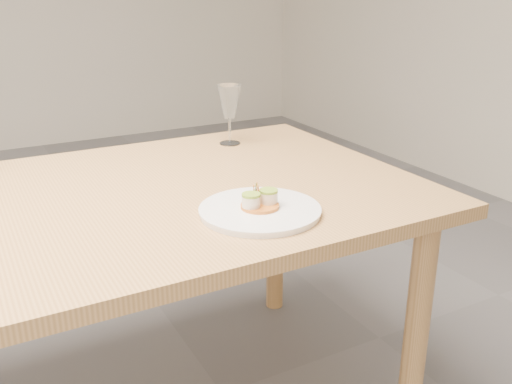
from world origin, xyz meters
TOP-DOWN VIEW (x-y plane):
  - dinner_plate at (0.65, -0.28)m, footprint 0.30×0.30m
  - wine_glass_3 at (0.87, 0.34)m, footprint 0.08×0.08m

SIDE VIEW (x-z plane):
  - dinner_plate at x=0.65m, z-range 0.72..0.80m
  - wine_glass_3 at x=0.87m, z-range 0.79..1.00m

